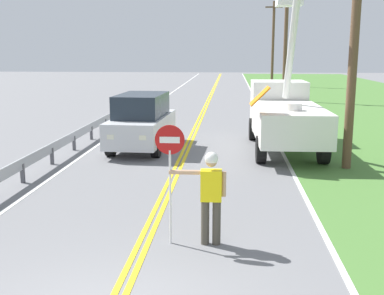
{
  "coord_description": "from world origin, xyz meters",
  "views": [
    {
      "loc": [
        1.64,
        -5.62,
        3.68
      ],
      "look_at": [
        0.67,
        6.65,
        1.2
      ],
      "focal_mm": 44.92,
      "sensor_mm": 36.0,
      "label": 1
    }
  ],
  "objects_px": {
    "stop_sign_paddle": "(170,158)",
    "oncoming_suv_nearest": "(142,121)",
    "utility_bucket_truck": "(284,111)",
    "utility_pole_mid": "(286,41)",
    "utility_pole_far": "(273,42)",
    "utility_pole_near": "(355,28)",
    "flagger_worker": "(211,192)"
  },
  "relations": [
    {
      "from": "stop_sign_paddle",
      "to": "oncoming_suv_nearest",
      "type": "bearing_deg",
      "value": 103.7
    },
    {
      "from": "utility_bucket_truck",
      "to": "utility_pole_mid",
      "type": "distance_m",
      "value": 18.65
    },
    {
      "from": "oncoming_suv_nearest",
      "to": "utility_pole_far",
      "type": "height_order",
      "value": "utility_pole_far"
    },
    {
      "from": "utility_pole_mid",
      "to": "oncoming_suv_nearest",
      "type": "bearing_deg",
      "value": -111.29
    },
    {
      "from": "stop_sign_paddle",
      "to": "utility_pole_mid",
      "type": "height_order",
      "value": "utility_pole_mid"
    },
    {
      "from": "utility_pole_near",
      "to": "utility_bucket_truck",
      "type": "bearing_deg",
      "value": 119.09
    },
    {
      "from": "utility_pole_near",
      "to": "utility_pole_mid",
      "type": "height_order",
      "value": "utility_pole_mid"
    },
    {
      "from": "stop_sign_paddle",
      "to": "flagger_worker",
      "type": "bearing_deg",
      "value": 1.3
    },
    {
      "from": "oncoming_suv_nearest",
      "to": "flagger_worker",
      "type": "bearing_deg",
      "value": -71.79
    },
    {
      "from": "flagger_worker",
      "to": "oncoming_suv_nearest",
      "type": "relative_size",
      "value": 0.39
    },
    {
      "from": "stop_sign_paddle",
      "to": "utility_pole_near",
      "type": "height_order",
      "value": "utility_pole_near"
    },
    {
      "from": "flagger_worker",
      "to": "stop_sign_paddle",
      "type": "bearing_deg",
      "value": -178.7
    },
    {
      "from": "flagger_worker",
      "to": "utility_pole_mid",
      "type": "relative_size",
      "value": 0.22
    },
    {
      "from": "utility_pole_far",
      "to": "utility_pole_mid",
      "type": "bearing_deg",
      "value": -91.49
    },
    {
      "from": "utility_pole_mid",
      "to": "flagger_worker",
      "type": "bearing_deg",
      "value": -98.87
    },
    {
      "from": "utility_pole_mid",
      "to": "utility_pole_far",
      "type": "bearing_deg",
      "value": 88.51
    },
    {
      "from": "utility_pole_mid",
      "to": "utility_bucket_truck",
      "type": "bearing_deg",
      "value": -96.13
    },
    {
      "from": "oncoming_suv_nearest",
      "to": "utility_bucket_truck",
      "type": "bearing_deg",
      "value": 5.47
    },
    {
      "from": "flagger_worker",
      "to": "utility_bucket_truck",
      "type": "xyz_separation_m",
      "value": [
        2.38,
        9.57,
        0.39
      ]
    },
    {
      "from": "utility_bucket_truck",
      "to": "utility_pole_far",
      "type": "relative_size",
      "value": 0.78
    },
    {
      "from": "stop_sign_paddle",
      "to": "oncoming_suv_nearest",
      "type": "height_order",
      "value": "stop_sign_paddle"
    },
    {
      "from": "stop_sign_paddle",
      "to": "utility_pole_near",
      "type": "relative_size",
      "value": 0.28
    },
    {
      "from": "utility_pole_mid",
      "to": "utility_pole_near",
      "type": "bearing_deg",
      "value": -90.72
    },
    {
      "from": "oncoming_suv_nearest",
      "to": "utility_pole_near",
      "type": "xyz_separation_m",
      "value": [
        7.06,
        -2.54,
        3.3
      ]
    },
    {
      "from": "flagger_worker",
      "to": "stop_sign_paddle",
      "type": "height_order",
      "value": "stop_sign_paddle"
    },
    {
      "from": "utility_bucket_truck",
      "to": "oncoming_suv_nearest",
      "type": "xyz_separation_m",
      "value": [
        -5.36,
        -0.51,
        -0.37
      ]
    },
    {
      "from": "utility_bucket_truck",
      "to": "oncoming_suv_nearest",
      "type": "distance_m",
      "value": 5.4
    },
    {
      "from": "flagger_worker",
      "to": "utility_pole_far",
      "type": "xyz_separation_m",
      "value": [
        4.76,
        43.59,
        3.53
      ]
    },
    {
      "from": "utility_pole_far",
      "to": "utility_bucket_truck",
      "type": "bearing_deg",
      "value": -94.0
    },
    {
      "from": "stop_sign_paddle",
      "to": "utility_bucket_truck",
      "type": "xyz_separation_m",
      "value": [
        3.15,
        9.59,
        -0.27
      ]
    },
    {
      "from": "stop_sign_paddle",
      "to": "utility_pole_near",
      "type": "xyz_separation_m",
      "value": [
        4.85,
        6.54,
        2.65
      ]
    },
    {
      "from": "flagger_worker",
      "to": "utility_bucket_truck",
      "type": "height_order",
      "value": "utility_bucket_truck"
    }
  ]
}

